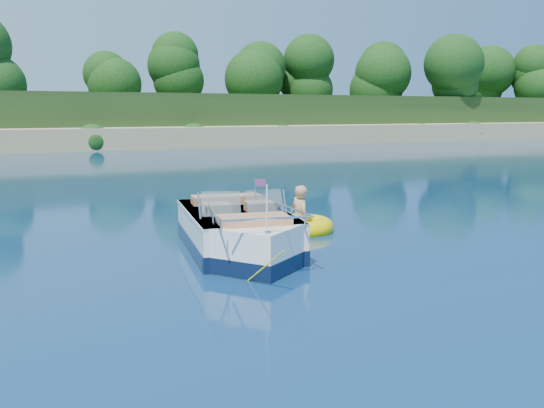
# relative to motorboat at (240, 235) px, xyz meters

# --- Properties ---
(ground) EXTENTS (160.00, 160.00, 0.00)m
(ground) POSITION_rel_motorboat_xyz_m (1.68, -3.23, -0.34)
(ground) COLOR #0A2247
(ground) RESTS_ON ground
(shoreline) EXTENTS (170.00, 59.00, 6.00)m
(shoreline) POSITION_rel_motorboat_xyz_m (1.68, 60.54, 0.64)
(shoreline) COLOR tan
(shoreline) RESTS_ON ground
(treeline) EXTENTS (150.00, 7.12, 8.19)m
(treeline) POSITION_rel_motorboat_xyz_m (1.72, 37.79, 5.21)
(treeline) COLOR black
(treeline) RESTS_ON ground
(motorboat) EXTENTS (2.52, 5.19, 1.74)m
(motorboat) POSITION_rel_motorboat_xyz_m (0.00, 0.00, 0.00)
(motorboat) COLOR white
(motorboat) RESTS_ON ground
(tow_tube) EXTENTS (2.01, 2.01, 0.40)m
(tow_tube) POSITION_rel_motorboat_xyz_m (2.06, 1.31, -0.23)
(tow_tube) COLOR #FFD900
(tow_tube) RESTS_ON ground
(boy) EXTENTS (0.45, 0.85, 1.61)m
(boy) POSITION_rel_motorboat_xyz_m (2.06, 1.38, -0.34)
(boy) COLOR tan
(boy) RESTS_ON ground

